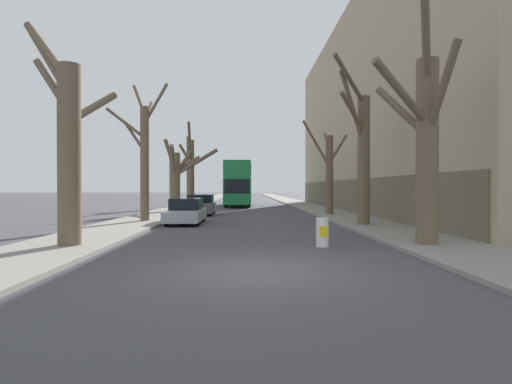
% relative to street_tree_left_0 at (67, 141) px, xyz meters
% --- Properties ---
extents(ground_plane, '(300.00, 300.00, 0.00)m').
position_rel_street_tree_left_0_xyz_m(ground_plane, '(5.77, -3.57, -3.36)').
color(ground_plane, '#424247').
extents(sidewalk_left, '(3.18, 120.00, 0.12)m').
position_rel_street_tree_left_0_xyz_m(sidewalk_left, '(-0.24, 46.43, -3.30)').
color(sidewalk_left, gray).
rests_on(sidewalk_left, ground).
extents(sidewalk_right, '(3.18, 120.00, 0.12)m').
position_rel_street_tree_left_0_xyz_m(sidewalk_right, '(11.78, 46.43, -3.30)').
color(sidewalk_right, gray).
rests_on(sidewalk_right, ground).
extents(building_facade_right, '(10.08, 39.14, 15.81)m').
position_rel_street_tree_left_0_xyz_m(building_facade_right, '(18.36, 19.03, 4.53)').
color(building_facade_right, tan).
rests_on(building_facade_right, ground).
extents(street_tree_left_0, '(2.82, 2.31, 7.39)m').
position_rel_street_tree_left_0_xyz_m(street_tree_left_0, '(0.00, 0.00, 0.00)').
color(street_tree_left_0, brown).
rests_on(street_tree_left_0, ground).
extents(street_tree_left_1, '(3.17, 3.14, 7.64)m').
position_rel_street_tree_left_0_xyz_m(street_tree_left_1, '(0.09, 9.17, 0.30)').
color(street_tree_left_1, brown).
rests_on(street_tree_left_1, ground).
extents(street_tree_left_2, '(4.05, 3.29, 5.55)m').
position_rel_street_tree_left_0_xyz_m(street_tree_left_2, '(0.37, 18.05, -0.64)').
color(street_tree_left_2, brown).
rests_on(street_tree_left_2, ground).
extents(street_tree_left_3, '(1.49, 3.41, 8.13)m').
position_rel_street_tree_left_0_xyz_m(street_tree_left_3, '(0.13, 27.14, 0.40)').
color(street_tree_left_3, brown).
rests_on(street_tree_left_3, ground).
extents(street_tree_right_0, '(2.61, 3.23, 8.03)m').
position_rel_street_tree_left_0_xyz_m(street_tree_right_0, '(11.21, -0.29, 0.05)').
color(street_tree_right_0, brown).
rests_on(street_tree_right_0, ground).
extents(street_tree_right_1, '(2.54, 4.17, 7.85)m').
position_rel_street_tree_left_0_xyz_m(street_tree_right_1, '(11.25, 6.62, 0.34)').
color(street_tree_right_1, brown).
rests_on(street_tree_right_1, ground).
extents(street_tree_right_2, '(2.94, 1.89, 6.44)m').
position_rel_street_tree_left_0_xyz_m(street_tree_right_2, '(11.22, 14.13, -0.36)').
color(street_tree_right_2, brown).
rests_on(street_tree_right_2, ground).
extents(double_decker_bus, '(2.59, 10.81, 4.43)m').
position_rel_street_tree_left_0_xyz_m(double_decker_bus, '(4.85, 28.77, -0.86)').
color(double_decker_bus, '#1E7F47').
rests_on(double_decker_bus, ground).
extents(parked_car_0, '(1.75, 4.46, 1.33)m').
position_rel_street_tree_left_0_xyz_m(parked_car_0, '(2.43, 8.63, -2.73)').
color(parked_car_0, '#9EA3AD').
rests_on(parked_car_0, ground).
extents(parked_car_1, '(1.87, 4.48, 1.42)m').
position_rel_street_tree_left_0_xyz_m(parked_car_1, '(2.43, 15.55, -2.69)').
color(parked_car_1, '#4C5156').
rests_on(parked_car_1, ground).
extents(traffic_bollard, '(0.40, 0.41, 0.93)m').
position_rel_street_tree_left_0_xyz_m(traffic_bollard, '(8.03, 0.06, -2.90)').
color(traffic_bollard, white).
rests_on(traffic_bollard, ground).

